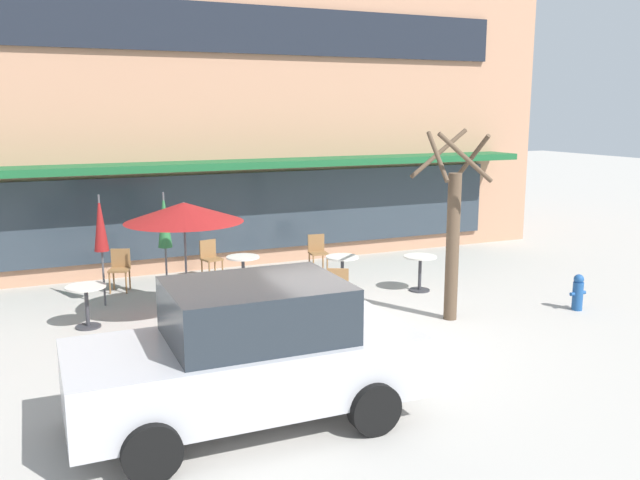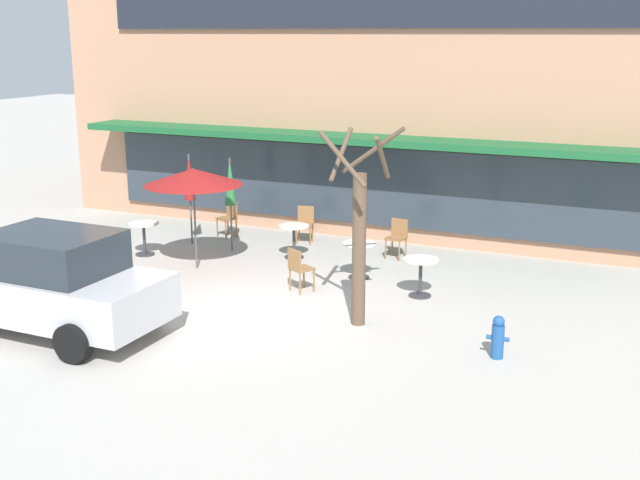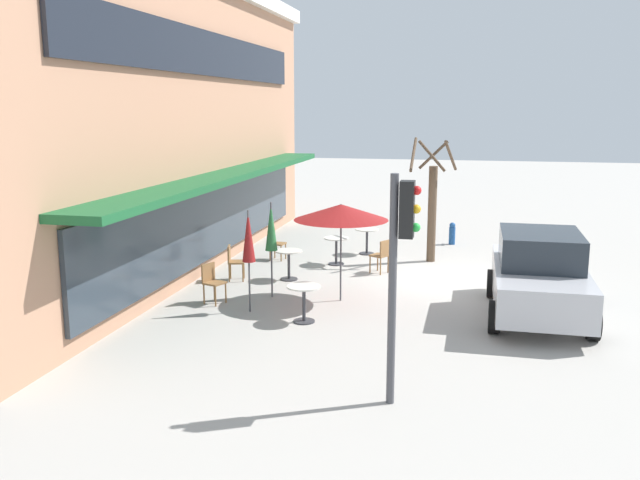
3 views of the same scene
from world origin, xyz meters
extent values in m
plane|color=#ADA8A0|center=(0.00, 0.00, 0.00)|extent=(80.00, 80.00, 0.00)
cube|color=tan|center=(0.00, 10.00, 3.91)|extent=(17.41, 8.00, 7.81)
cube|color=#19592D|center=(0.00, 5.45, 2.55)|extent=(14.80, 1.10, 0.16)
cube|color=#1E232D|center=(0.00, 5.94, 5.63)|extent=(13.93, 0.10, 1.10)
cube|color=#2D3842|center=(0.00, 5.94, 1.35)|extent=(13.93, 0.10, 1.90)
cylinder|color=#333338|center=(-3.97, 2.52, 0.01)|extent=(0.44, 0.44, 0.03)
cylinder|color=#333338|center=(-3.97, 2.52, 0.38)|extent=(0.07, 0.07, 0.70)
cylinder|color=silver|center=(-3.97, 2.52, 0.74)|extent=(0.70, 0.70, 0.03)
cylinder|color=#333338|center=(-0.71, 3.71, 0.01)|extent=(0.44, 0.44, 0.03)
cylinder|color=#333338|center=(-0.71, 3.71, 0.38)|extent=(0.07, 0.07, 0.70)
cylinder|color=silver|center=(-0.71, 3.71, 0.74)|extent=(0.70, 0.70, 0.03)
cylinder|color=#333338|center=(2.73, 2.24, 0.01)|extent=(0.44, 0.44, 0.03)
cylinder|color=#333338|center=(2.73, 2.24, 0.38)|extent=(0.07, 0.07, 0.70)
cylinder|color=silver|center=(2.73, 2.24, 0.74)|extent=(0.70, 0.70, 0.03)
cylinder|color=#333338|center=(1.21, 2.87, 0.01)|extent=(0.44, 0.44, 0.03)
cylinder|color=#333338|center=(1.21, 2.87, 0.38)|extent=(0.07, 0.07, 0.70)
cylinder|color=silver|center=(1.21, 2.87, 0.74)|extent=(0.70, 0.70, 0.03)
cylinder|color=#4C4C51|center=(-3.53, 3.82, 1.10)|extent=(0.04, 0.04, 2.20)
cone|color=maroon|center=(-3.53, 3.82, 1.65)|extent=(0.28, 0.28, 1.10)
cylinder|color=#4C4C51|center=(-2.33, 3.68, 1.10)|extent=(0.04, 0.04, 2.20)
cone|color=#286B38|center=(-2.33, 3.68, 1.65)|extent=(0.28, 0.28, 1.10)
cylinder|color=#4C4C51|center=(-2.28, 2.08, 1.10)|extent=(0.04, 0.04, 2.20)
cone|color=maroon|center=(-2.28, 2.08, 2.03)|extent=(2.10, 2.10, 0.35)
cylinder|color=olive|center=(1.57, 4.42, 0.23)|extent=(0.04, 0.04, 0.45)
cylinder|color=olive|center=(1.23, 4.46, 0.23)|extent=(0.04, 0.04, 0.45)
cylinder|color=olive|center=(1.61, 4.76, 0.23)|extent=(0.04, 0.04, 0.45)
cylinder|color=olive|center=(1.27, 4.80, 0.23)|extent=(0.04, 0.04, 0.45)
cube|color=olive|center=(1.42, 4.61, 0.47)|extent=(0.45, 0.45, 0.04)
cube|color=olive|center=(1.44, 4.79, 0.69)|extent=(0.40, 0.09, 0.40)
cylinder|color=olive|center=(0.43, 1.81, 0.23)|extent=(0.04, 0.04, 0.45)
cylinder|color=olive|center=(0.73, 1.65, 0.23)|extent=(0.04, 0.04, 0.45)
cylinder|color=olive|center=(0.27, 1.51, 0.23)|extent=(0.04, 0.04, 0.45)
cylinder|color=olive|center=(0.57, 1.35, 0.23)|extent=(0.04, 0.04, 0.45)
cube|color=olive|center=(0.50, 1.58, 0.47)|extent=(0.54, 0.54, 0.04)
cube|color=olive|center=(0.41, 1.42, 0.69)|extent=(0.37, 0.23, 0.40)
cylinder|color=olive|center=(-0.84, 4.87, 0.23)|extent=(0.04, 0.04, 0.45)
cylinder|color=olive|center=(-1.17, 4.78, 0.23)|extent=(0.04, 0.04, 0.45)
cylinder|color=olive|center=(-0.92, 5.20, 0.23)|extent=(0.04, 0.04, 0.45)
cylinder|color=olive|center=(-1.25, 5.11, 0.23)|extent=(0.04, 0.04, 0.45)
cube|color=olive|center=(-1.04, 4.99, 0.47)|extent=(0.49, 0.49, 0.04)
cube|color=olive|center=(-1.09, 5.16, 0.69)|extent=(0.40, 0.14, 0.40)
cylinder|color=olive|center=(-3.01, 4.55, 0.23)|extent=(0.04, 0.04, 0.45)
cylinder|color=olive|center=(-3.33, 4.67, 0.23)|extent=(0.04, 0.04, 0.45)
cylinder|color=olive|center=(-2.89, 4.87, 0.23)|extent=(0.04, 0.04, 0.45)
cylinder|color=olive|center=(-3.21, 4.99, 0.23)|extent=(0.04, 0.04, 0.45)
cube|color=olive|center=(-3.11, 4.77, 0.47)|extent=(0.52, 0.52, 0.04)
cube|color=olive|center=(-3.04, 4.94, 0.69)|extent=(0.39, 0.18, 0.40)
cube|color=#B7B7BC|center=(-2.53, -2.15, 0.70)|extent=(4.22, 1.84, 0.76)
cube|color=#232B33|center=(-2.38, -2.15, 1.42)|extent=(2.12, 1.62, 0.68)
cylinder|color=black|center=(-3.83, -1.24, 0.32)|extent=(0.64, 0.23, 0.64)
cylinder|color=black|center=(-1.24, -3.06, 0.32)|extent=(0.64, 0.23, 0.64)
cylinder|color=black|center=(-1.22, -1.26, 0.32)|extent=(0.64, 0.23, 0.64)
cylinder|color=brown|center=(2.19, 0.33, 1.35)|extent=(0.24, 0.24, 2.69)
cylinder|color=brown|center=(2.57, 0.36, 2.98)|extent=(0.15, 0.83, 0.82)
cylinder|color=brown|center=(2.21, 0.90, 3.01)|extent=(1.18, 0.11, 0.90)
cylinder|color=brown|center=(1.83, 0.36, 2.99)|extent=(0.15, 0.79, 0.86)
cylinder|color=brown|center=(2.06, -0.13, 3.00)|extent=(0.99, 0.36, 0.87)
cylinder|color=#1E4C8C|center=(4.75, -0.19, 0.28)|extent=(0.20, 0.20, 0.55)
sphere|color=#1E4C8C|center=(4.75, -0.19, 0.61)|extent=(0.19, 0.19, 0.19)
cylinder|color=#1E4C8C|center=(4.62, -0.19, 0.33)|extent=(0.10, 0.07, 0.07)
cylinder|color=#1E4C8C|center=(4.88, -0.19, 0.33)|extent=(0.10, 0.07, 0.07)
camera|label=1|loc=(-4.87, -9.65, 3.81)|focal=38.00mm
camera|label=2|loc=(7.02, -12.12, 5.02)|focal=45.00mm
camera|label=3|loc=(-16.78, -0.65, 4.31)|focal=38.00mm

